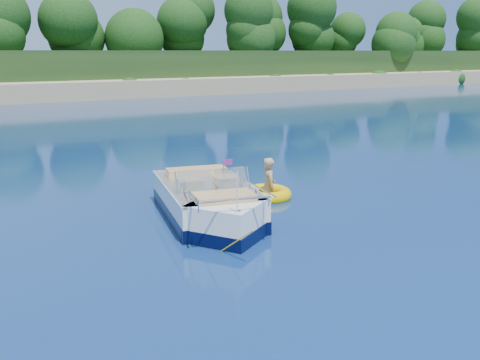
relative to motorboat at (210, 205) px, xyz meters
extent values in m
plane|color=#0A214A|center=(1.19, -1.25, -0.36)|extent=(160.00, 160.00, 0.00)
cube|color=tan|center=(1.19, 36.75, 0.14)|extent=(170.00, 8.00, 2.00)
cylinder|color=black|center=(1.19, 40.75, 2.94)|extent=(0.44, 0.44, 3.60)
sphere|color=black|center=(1.19, 40.75, 6.36)|extent=(5.94, 5.94, 5.94)
cylinder|color=black|center=(21.19, 38.75, 2.44)|extent=(0.44, 0.44, 2.60)
sphere|color=black|center=(21.19, 38.75, 4.91)|extent=(4.29, 4.29, 4.29)
cylinder|color=black|center=(49.19, 40.25, 2.64)|extent=(0.44, 0.44, 3.00)
sphere|color=black|center=(49.19, 40.25, 5.49)|extent=(4.95, 4.95, 4.95)
cube|color=white|center=(0.08, 0.36, -0.06)|extent=(2.69, 4.01, 1.02)
cube|color=white|center=(-0.29, -1.34, -0.06)|extent=(1.90, 1.90, 1.02)
cube|color=black|center=(0.08, 0.36, -0.20)|extent=(2.73, 4.05, 0.29)
cube|color=black|center=(-0.29, -1.34, -0.20)|extent=(1.94, 1.94, 0.29)
cube|color=tan|center=(0.14, 0.65, 0.22)|extent=(2.07, 2.85, 0.10)
cube|color=white|center=(0.08, 0.36, 0.42)|extent=(2.73, 4.02, 0.06)
cube|color=black|center=(0.51, 2.33, -0.02)|extent=(0.60, 0.45, 0.87)
cube|color=#8C9EA5|center=(-0.49, -0.21, 0.70)|extent=(0.80, 0.51, 0.47)
cube|color=#8C9EA5|center=(0.36, -0.40, 0.70)|extent=(0.78, 0.31, 0.47)
cube|color=tan|center=(-0.40, 0.22, 0.45)|extent=(0.64, 0.64, 0.39)
cube|color=tan|center=(0.45, 0.03, 0.45)|extent=(0.64, 0.64, 0.39)
cube|color=tan|center=(0.29, 1.31, 0.45)|extent=(1.60, 0.85, 0.37)
cube|color=tan|center=(-0.25, -1.16, 0.43)|extent=(1.41, 0.99, 0.33)
cylinder|color=white|center=(-0.45, -2.06, 0.86)|extent=(0.03, 0.03, 0.83)
cube|color=red|center=(0.28, -0.38, 1.09)|extent=(0.21, 0.06, 0.14)
cube|color=silver|center=(-0.46, -2.10, 0.48)|extent=(0.11, 0.08, 0.05)
cylinder|color=yellow|center=(-0.68, -2.41, -0.02)|extent=(0.16, 1.04, 0.74)
torus|color=#FFC300|center=(2.26, 1.00, -0.27)|extent=(1.75, 1.75, 0.36)
torus|color=red|center=(2.26, 1.00, -0.25)|extent=(1.44, 1.44, 0.12)
imported|color=tan|center=(2.29, 0.97, -0.36)|extent=(0.60, 0.94, 1.71)
camera|label=1|loc=(-5.56, -10.83, 3.55)|focal=40.00mm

